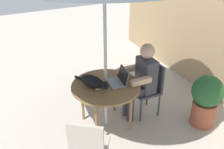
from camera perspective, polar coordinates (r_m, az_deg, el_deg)
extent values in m
plane|color=#ADA399|center=(4.10, -1.28, -10.94)|extent=(14.00, 14.00, 0.00)
cube|color=tan|center=(4.76, 22.17, 5.23)|extent=(5.89, 0.08, 1.75)
cylinder|color=olive|center=(3.68, -1.40, -2.57)|extent=(0.99, 0.99, 0.03)
cylinder|color=olive|center=(3.79, 4.21, -8.18)|extent=(0.04, 0.04, 0.69)
cylinder|color=olive|center=(4.18, 0.49, -4.10)|extent=(0.04, 0.04, 0.69)
cylinder|color=olive|center=(4.01, -6.56, -5.96)|extent=(0.04, 0.04, 0.69)
cylinder|color=olive|center=(3.60, -3.49, -10.51)|extent=(0.04, 0.04, 0.69)
cylinder|color=#B7B7BC|center=(3.46, -1.49, 4.09)|extent=(0.04, 0.04, 2.35)
cube|color=#33383F|center=(4.11, 7.34, -3.56)|extent=(0.40, 0.40, 0.04)
cube|color=#33383F|center=(4.08, 9.68, -0.13)|extent=(0.40, 0.04, 0.44)
cylinder|color=#33383F|center=(4.21, 10.36, -6.68)|extent=(0.03, 0.03, 0.41)
cylinder|color=#33383F|center=(4.43, 7.84, -4.40)|extent=(0.03, 0.03, 0.41)
cylinder|color=#33383F|center=(4.28, 4.00, -5.54)|extent=(0.03, 0.03, 0.41)
cylinder|color=#33383F|center=(4.05, 6.39, -7.99)|extent=(0.03, 0.03, 0.41)
cube|color=#B2A899|center=(3.15, -4.75, -15.49)|extent=(0.56, 0.56, 0.04)
cube|color=#B2A899|center=(2.86, -5.87, -14.58)|extent=(0.27, 0.34, 0.44)
cylinder|color=#B2A899|center=(3.46, -6.70, -15.77)|extent=(0.03, 0.03, 0.41)
cube|color=#3F3F47|center=(3.97, 7.60, -0.07)|extent=(0.34, 0.20, 0.54)
sphere|color=#DBAD89|center=(3.78, 7.87, 5.19)|extent=(0.22, 0.22, 0.22)
cube|color=#383842|center=(4.06, 5.01, -2.73)|extent=(0.12, 0.30, 0.12)
cylinder|color=#383842|center=(4.15, 3.05, -6.42)|extent=(0.10, 0.10, 0.45)
cube|color=#383842|center=(3.95, 6.19, -3.83)|extent=(0.12, 0.30, 0.12)
cylinder|color=#383842|center=(4.04, 4.15, -7.61)|extent=(0.10, 0.10, 0.45)
cube|color=#DBAD89|center=(3.99, 3.44, 1.15)|extent=(0.08, 0.32, 0.08)
cube|color=#DBAD89|center=(3.69, 6.45, -1.49)|extent=(0.08, 0.32, 0.08)
cube|color=gray|center=(3.72, 0.93, -1.81)|extent=(0.32, 0.25, 0.02)
cube|color=black|center=(3.70, 2.46, -0.10)|extent=(0.30, 0.09, 0.20)
cube|color=gray|center=(3.70, 2.59, -0.08)|extent=(0.30, 0.09, 0.20)
ellipsoid|color=black|center=(3.60, -4.43, -1.56)|extent=(0.44, 0.35, 0.17)
sphere|color=black|center=(3.47, -1.63, -2.47)|extent=(0.11, 0.11, 0.11)
ellipsoid|color=white|center=(3.56, -3.08, -2.65)|extent=(0.16, 0.16, 0.09)
cylinder|color=black|center=(3.82, -7.23, -0.82)|extent=(0.18, 0.11, 0.04)
cone|color=black|center=(3.42, -1.96, -1.96)|extent=(0.04, 0.04, 0.03)
cone|color=black|center=(3.46, -1.33, -1.56)|extent=(0.04, 0.04, 0.03)
cylinder|color=#9E5138|center=(4.23, 19.53, -8.03)|extent=(0.36, 0.36, 0.40)
ellipsoid|color=#26592D|center=(4.01, 20.46, -3.47)|extent=(0.46, 0.46, 0.47)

